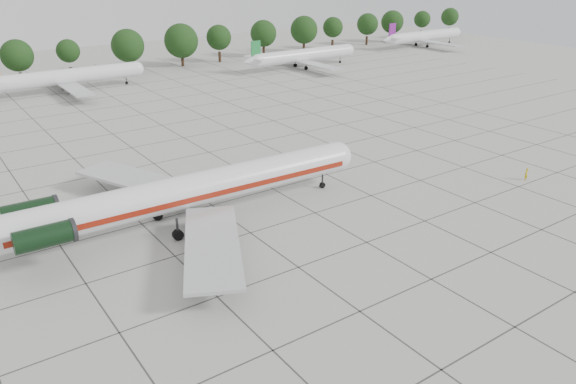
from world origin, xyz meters
name	(u,v)px	position (x,y,z in m)	size (l,w,h in m)	color
ground	(315,213)	(0.00, 0.00, 0.00)	(260.00, 260.00, 0.00)	#A6A59E
apron_joints	(242,171)	(0.00, 15.00, 0.01)	(170.00, 170.00, 0.02)	#383838
main_airliner	(171,195)	(-13.68, 5.40, 3.56)	(43.08, 33.84, 10.09)	silver
ground_crew	(526,174)	(26.49, -7.17, 0.77)	(0.56, 0.37, 1.55)	#C6A70B
bg_airliner_c	(69,77)	(-5.11, 72.75, 2.91)	(28.24, 27.20, 7.40)	silver
bg_airliner_d	(303,56)	(47.42, 66.24, 2.91)	(28.24, 27.20, 7.40)	silver
bg_airliner_e	(424,36)	(96.49, 73.07, 2.91)	(28.24, 27.20, 7.40)	silver
tree_line	(17,56)	(-11.68, 85.00, 5.98)	(249.86, 8.44, 10.22)	#332114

